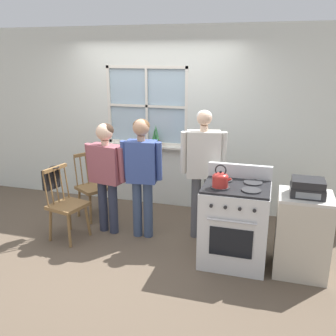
{
  "coord_description": "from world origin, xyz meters",
  "views": [
    {
      "loc": [
        1.74,
        -3.95,
        2.29
      ],
      "look_at": [
        0.54,
        0.13,
        1.0
      ],
      "focal_mm": 40.0,
      "sensor_mm": 36.0,
      "label": 1
    }
  ],
  "objects_px": {
    "chair_by_window": "(67,206)",
    "chair_near_wall": "(93,188)",
    "person_elderly_left": "(106,167)",
    "kettle": "(220,179)",
    "person_teen_center": "(142,168)",
    "stove": "(235,223)",
    "stereo": "(308,188)",
    "potted_plant": "(156,139)",
    "side_counter": "(302,234)",
    "handbag": "(51,178)",
    "person_adult_right": "(203,164)"
  },
  "relations": [
    {
      "from": "stove",
      "to": "handbag",
      "type": "xyz_separation_m",
      "value": [
        -2.35,
        0.03,
        0.3
      ]
    },
    {
      "from": "chair_near_wall",
      "to": "stereo",
      "type": "xyz_separation_m",
      "value": [
        2.83,
        -0.73,
        0.54
      ]
    },
    {
      "from": "person_adult_right",
      "to": "potted_plant",
      "type": "bearing_deg",
      "value": 122.66
    },
    {
      "from": "stove",
      "to": "potted_plant",
      "type": "xyz_separation_m",
      "value": [
        -1.38,
        1.36,
        0.59
      ]
    },
    {
      "from": "person_elderly_left",
      "to": "kettle",
      "type": "bearing_deg",
      "value": -4.82
    },
    {
      "from": "person_adult_right",
      "to": "stove",
      "type": "bearing_deg",
      "value": -59.89
    },
    {
      "from": "chair_near_wall",
      "to": "person_teen_center",
      "type": "distance_m",
      "value": 1.09
    },
    {
      "from": "person_elderly_left",
      "to": "chair_by_window",
      "type": "bearing_deg",
      "value": -132.15
    },
    {
      "from": "potted_plant",
      "to": "stereo",
      "type": "bearing_deg",
      "value": -33.73
    },
    {
      "from": "stove",
      "to": "handbag",
      "type": "relative_size",
      "value": 3.53
    },
    {
      "from": "chair_near_wall",
      "to": "person_elderly_left",
      "type": "xyz_separation_m",
      "value": [
        0.41,
        -0.39,
        0.46
      ]
    },
    {
      "from": "person_elderly_left",
      "to": "stove",
      "type": "relative_size",
      "value": 1.36
    },
    {
      "from": "potted_plant",
      "to": "side_counter",
      "type": "xyz_separation_m",
      "value": [
        2.1,
        -1.38,
        -0.61
      ]
    },
    {
      "from": "person_adult_right",
      "to": "side_counter",
      "type": "relative_size",
      "value": 1.84
    },
    {
      "from": "person_teen_center",
      "to": "handbag",
      "type": "height_order",
      "value": "person_teen_center"
    },
    {
      "from": "chair_by_window",
      "to": "chair_near_wall",
      "type": "bearing_deg",
      "value": 12.08
    },
    {
      "from": "chair_by_window",
      "to": "person_teen_center",
      "type": "height_order",
      "value": "person_teen_center"
    },
    {
      "from": "chair_by_window",
      "to": "kettle",
      "type": "height_order",
      "value": "kettle"
    },
    {
      "from": "stereo",
      "to": "person_teen_center",
      "type": "bearing_deg",
      "value": 169.95
    },
    {
      "from": "chair_near_wall",
      "to": "person_adult_right",
      "type": "xyz_separation_m",
      "value": [
        1.64,
        -0.18,
        0.55
      ]
    },
    {
      "from": "chair_by_window",
      "to": "person_elderly_left",
      "type": "height_order",
      "value": "person_elderly_left"
    },
    {
      "from": "stove",
      "to": "person_teen_center",
      "type": "bearing_deg",
      "value": 166.28
    },
    {
      "from": "person_elderly_left",
      "to": "side_counter",
      "type": "relative_size",
      "value": 1.64
    },
    {
      "from": "chair_near_wall",
      "to": "potted_plant",
      "type": "distance_m",
      "value": 1.17
    },
    {
      "from": "potted_plant",
      "to": "stereo",
      "type": "relative_size",
      "value": 1.0
    },
    {
      "from": "person_teen_center",
      "to": "chair_near_wall",
      "type": "bearing_deg",
      "value": 150.6
    },
    {
      "from": "person_elderly_left",
      "to": "person_teen_center",
      "type": "distance_m",
      "value": 0.49
    },
    {
      "from": "kettle",
      "to": "handbag",
      "type": "xyz_separation_m",
      "value": [
        -2.19,
        0.16,
        -0.25
      ]
    },
    {
      "from": "person_teen_center",
      "to": "side_counter",
      "type": "distance_m",
      "value": 2.02
    },
    {
      "from": "person_elderly_left",
      "to": "kettle",
      "type": "distance_m",
      "value": 1.6
    },
    {
      "from": "person_teen_center",
      "to": "side_counter",
      "type": "bearing_deg",
      "value": -15.8
    },
    {
      "from": "chair_near_wall",
      "to": "stereo",
      "type": "distance_m",
      "value": 2.97
    },
    {
      "from": "kettle",
      "to": "person_teen_center",
      "type": "bearing_deg",
      "value": 157.81
    },
    {
      "from": "stove",
      "to": "handbag",
      "type": "bearing_deg",
      "value": 179.39
    },
    {
      "from": "person_adult_right",
      "to": "chair_by_window",
      "type": "bearing_deg",
      "value": -176.15
    },
    {
      "from": "person_teen_center",
      "to": "potted_plant",
      "type": "distance_m",
      "value": 1.08
    },
    {
      "from": "potted_plant",
      "to": "side_counter",
      "type": "relative_size",
      "value": 0.38
    },
    {
      "from": "stereo",
      "to": "chair_near_wall",
      "type": "bearing_deg",
      "value": 165.64
    },
    {
      "from": "person_teen_center",
      "to": "stereo",
      "type": "bearing_deg",
      "value": -16.39
    },
    {
      "from": "person_elderly_left",
      "to": "handbag",
      "type": "height_order",
      "value": "person_elderly_left"
    },
    {
      "from": "stove",
      "to": "side_counter",
      "type": "relative_size",
      "value": 1.2
    },
    {
      "from": "person_teen_center",
      "to": "kettle",
      "type": "height_order",
      "value": "person_teen_center"
    },
    {
      "from": "chair_by_window",
      "to": "person_adult_right",
      "type": "xyz_separation_m",
      "value": [
        1.65,
        0.52,
        0.55
      ]
    },
    {
      "from": "person_teen_center",
      "to": "potted_plant",
      "type": "relative_size",
      "value": 4.58
    },
    {
      "from": "person_teen_center",
      "to": "stereo",
      "type": "xyz_separation_m",
      "value": [
        1.93,
        -0.34,
        0.05
      ]
    },
    {
      "from": "chair_near_wall",
      "to": "side_counter",
      "type": "relative_size",
      "value": 1.05
    },
    {
      "from": "person_elderly_left",
      "to": "potted_plant",
      "type": "bearing_deg",
      "value": 83.68
    },
    {
      "from": "kettle",
      "to": "potted_plant",
      "type": "distance_m",
      "value": 1.92
    },
    {
      "from": "chair_by_window",
      "to": "stove",
      "type": "relative_size",
      "value": 0.87
    },
    {
      "from": "kettle",
      "to": "handbag",
      "type": "distance_m",
      "value": 2.21
    }
  ]
}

